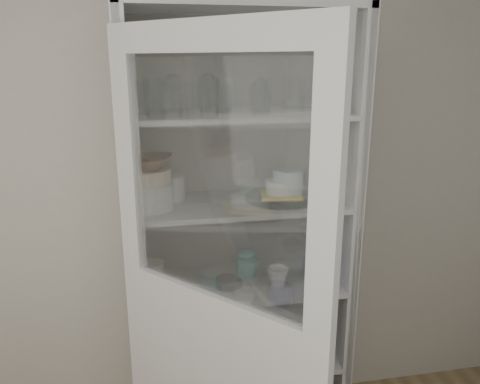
{
  "coord_description": "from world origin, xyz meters",
  "views": [
    {
      "loc": [
        -0.18,
        -0.73,
        1.88
      ],
      "look_at": [
        0.2,
        1.27,
        1.3
      ],
      "focal_mm": 35.0,
      "sensor_mm": 36.0,
      "label": 1
    }
  ],
  "objects_px": {
    "cream_bowl": "(147,176)",
    "white_canister": "(153,275)",
    "plate_stack_front": "(148,196)",
    "white_ramekin": "(281,187)",
    "terracotta_bowl": "(146,162)",
    "plate_stack_back": "(163,187)",
    "teal_jar": "(246,264)",
    "tin_box": "(282,347)",
    "pantry_cabinet": "(238,260)",
    "measuring_cups": "(227,282)",
    "goblet_0": "(174,91)",
    "cupboard_door": "(215,352)",
    "mug_white": "(278,277)",
    "mug_teal": "(249,268)",
    "glass_platter": "(281,197)",
    "mug_blue": "(316,269)",
    "grey_bowl_stack": "(288,184)",
    "cream_dish": "(181,358)",
    "goblet_2": "(260,92)",
    "goblet_3": "(320,88)",
    "goblet_1": "(208,90)",
    "yellow_trivet": "(281,194)"
  },
  "relations": [
    {
      "from": "terracotta_bowl",
      "to": "teal_jar",
      "type": "xyz_separation_m",
      "value": [
        0.45,
        0.1,
        -0.55
      ]
    },
    {
      "from": "goblet_1",
      "to": "white_ramekin",
      "type": "xyz_separation_m",
      "value": [
        0.31,
        -0.14,
        -0.43
      ]
    },
    {
      "from": "mug_teal",
      "to": "measuring_cups",
      "type": "xyz_separation_m",
      "value": [
        -0.12,
        -0.08,
        -0.02
      ]
    },
    {
      "from": "cupboard_door",
      "to": "white_canister",
      "type": "relative_size",
      "value": 15.56
    },
    {
      "from": "pantry_cabinet",
      "to": "measuring_cups",
      "type": "xyz_separation_m",
      "value": [
        -0.07,
        -0.11,
        -0.06
      ]
    },
    {
      "from": "plate_stack_front",
      "to": "mug_teal",
      "type": "relative_size",
      "value": 2.34
    },
    {
      "from": "cream_bowl",
      "to": "white_ramekin",
      "type": "xyz_separation_m",
      "value": [
        0.6,
        0.02,
        -0.08
      ]
    },
    {
      "from": "glass_platter",
      "to": "white_ramekin",
      "type": "relative_size",
      "value": 2.35
    },
    {
      "from": "goblet_3",
      "to": "plate_stack_front",
      "type": "distance_m",
      "value": 0.92
    },
    {
      "from": "yellow_trivet",
      "to": "mug_white",
      "type": "xyz_separation_m",
      "value": [
        -0.02,
        -0.07,
        -0.38
      ]
    },
    {
      "from": "glass_platter",
      "to": "yellow_trivet",
      "type": "relative_size",
      "value": 1.79
    },
    {
      "from": "glass_platter",
      "to": "mug_blue",
      "type": "xyz_separation_m",
      "value": [
        0.17,
        -0.04,
        -0.36
      ]
    },
    {
      "from": "plate_stack_back",
      "to": "mug_white",
      "type": "height_order",
      "value": "plate_stack_back"
    },
    {
      "from": "teal_jar",
      "to": "cream_dish",
      "type": "height_order",
      "value": "teal_jar"
    },
    {
      "from": "plate_stack_back",
      "to": "cream_dish",
      "type": "height_order",
      "value": "plate_stack_back"
    },
    {
      "from": "mug_blue",
      "to": "cupboard_door",
      "type": "bearing_deg",
      "value": -138.15
    },
    {
      "from": "pantry_cabinet",
      "to": "mug_white",
      "type": "xyz_separation_m",
      "value": [
        0.16,
        -0.15,
        -0.03
      ]
    },
    {
      "from": "grey_bowl_stack",
      "to": "cream_dish",
      "type": "relative_size",
      "value": 0.58
    },
    {
      "from": "terracotta_bowl",
      "to": "white_canister",
      "type": "relative_size",
      "value": 1.71
    },
    {
      "from": "mug_teal",
      "to": "cupboard_door",
      "type": "bearing_deg",
      "value": -94.42
    },
    {
      "from": "glass_platter",
      "to": "mug_blue",
      "type": "distance_m",
      "value": 0.4
    },
    {
      "from": "goblet_1",
      "to": "plate_stack_back",
      "type": "bearing_deg",
      "value": -171.86
    },
    {
      "from": "cupboard_door",
      "to": "goblet_0",
      "type": "distance_m",
      "value": 1.1
    },
    {
      "from": "cream_bowl",
      "to": "mug_white",
      "type": "bearing_deg",
      "value": -4.97
    },
    {
      "from": "plate_stack_front",
      "to": "measuring_cups",
      "type": "distance_m",
      "value": 0.55
    },
    {
      "from": "goblet_2",
      "to": "mug_white",
      "type": "xyz_separation_m",
      "value": [
        0.05,
        -0.19,
        -0.83
      ]
    },
    {
      "from": "cream_bowl",
      "to": "white_canister",
      "type": "xyz_separation_m",
      "value": [
        0.0,
        0.03,
        -0.48
      ]
    },
    {
      "from": "white_canister",
      "to": "tin_box",
      "type": "height_order",
      "value": "white_canister"
    },
    {
      "from": "mug_blue",
      "to": "mug_teal",
      "type": "xyz_separation_m",
      "value": [
        -0.31,
        0.09,
        -0.01
      ]
    },
    {
      "from": "goblet_3",
      "to": "terracotta_bowl",
      "type": "xyz_separation_m",
      "value": [
        -0.8,
        -0.13,
        -0.29
      ]
    },
    {
      "from": "pantry_cabinet",
      "to": "terracotta_bowl",
      "type": "bearing_deg",
      "value": -166.37
    },
    {
      "from": "goblet_0",
      "to": "cream_dish",
      "type": "xyz_separation_m",
      "value": [
        -0.02,
        -0.13,
        -1.25
      ]
    },
    {
      "from": "pantry_cabinet",
      "to": "mug_teal",
      "type": "xyz_separation_m",
      "value": [
        0.05,
        -0.03,
        -0.04
      ]
    },
    {
      "from": "glass_platter",
      "to": "white_canister",
      "type": "xyz_separation_m",
      "value": [
        -0.6,
        0.01,
        -0.34
      ]
    },
    {
      "from": "teal_jar",
      "to": "tin_box",
      "type": "xyz_separation_m",
      "value": [
        0.17,
        -0.1,
        -0.43
      ]
    },
    {
      "from": "cupboard_door",
      "to": "goblet_1",
      "type": "distance_m",
      "value": 1.11
    },
    {
      "from": "goblet_3",
      "to": "goblet_1",
      "type": "bearing_deg",
      "value": 176.79
    },
    {
      "from": "plate_stack_back",
      "to": "cream_bowl",
      "type": "distance_m",
      "value": 0.17
    },
    {
      "from": "terracotta_bowl",
      "to": "cream_bowl",
      "type": "bearing_deg",
      "value": 0.0
    },
    {
      "from": "goblet_2",
      "to": "cream_bowl",
      "type": "xyz_separation_m",
      "value": [
        -0.52,
        -0.14,
        -0.33
      ]
    },
    {
      "from": "terracotta_bowl",
      "to": "white_ramekin",
      "type": "bearing_deg",
      "value": 1.98
    },
    {
      "from": "plate_stack_front",
      "to": "white_ramekin",
      "type": "height_order",
      "value": "plate_stack_front"
    },
    {
      "from": "mug_teal",
      "to": "teal_jar",
      "type": "relative_size",
      "value": 0.86
    },
    {
      "from": "goblet_2",
      "to": "glass_platter",
      "type": "xyz_separation_m",
      "value": [
        0.07,
        -0.12,
        -0.47
      ]
    },
    {
      "from": "grey_bowl_stack",
      "to": "tin_box",
      "type": "bearing_deg",
      "value": -116.22
    },
    {
      "from": "mug_blue",
      "to": "white_canister",
      "type": "xyz_separation_m",
      "value": [
        -0.77,
        0.05,
        0.01
      ]
    },
    {
      "from": "yellow_trivet",
      "to": "white_ramekin",
      "type": "relative_size",
      "value": 1.31
    },
    {
      "from": "pantry_cabinet",
      "to": "goblet_0",
      "type": "distance_m",
      "value": 0.86
    },
    {
      "from": "measuring_cups",
      "to": "tin_box",
      "type": "relative_size",
      "value": 0.54
    },
    {
      "from": "plate_stack_back",
      "to": "white_ramekin",
      "type": "relative_size",
      "value": 1.43
    }
  ]
}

